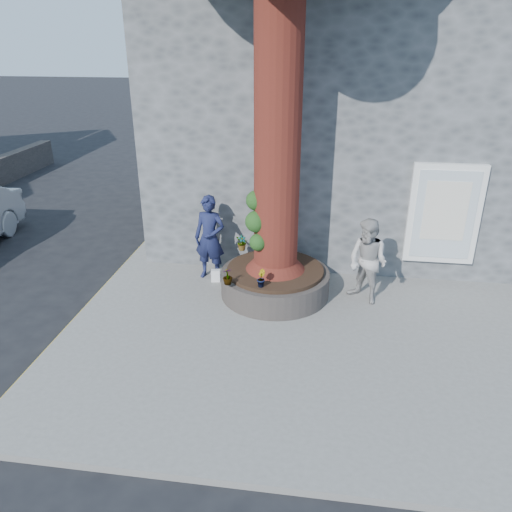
# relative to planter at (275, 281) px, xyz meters

# --- Properties ---
(ground) EXTENTS (120.00, 120.00, 0.00)m
(ground) POSITION_rel_planter_xyz_m (-0.80, -2.00, -0.41)
(ground) COLOR black
(ground) RESTS_ON ground
(pavement) EXTENTS (9.00, 8.00, 0.12)m
(pavement) POSITION_rel_planter_xyz_m (0.70, -1.00, -0.35)
(pavement) COLOR slate
(pavement) RESTS_ON ground
(yellow_line) EXTENTS (0.10, 30.00, 0.01)m
(yellow_line) POSITION_rel_planter_xyz_m (-3.85, -1.00, -0.41)
(yellow_line) COLOR yellow
(yellow_line) RESTS_ON ground
(stone_shop) EXTENTS (10.30, 8.30, 6.30)m
(stone_shop) POSITION_rel_planter_xyz_m (1.70, 5.20, 2.75)
(stone_shop) COLOR #4A4D4F
(stone_shop) RESTS_ON ground
(planter) EXTENTS (2.30, 2.30, 0.60)m
(planter) POSITION_rel_planter_xyz_m (0.00, 0.00, 0.00)
(planter) COLOR black
(planter) RESTS_ON pavement
(man) EXTENTS (0.77, 0.57, 1.93)m
(man) POSITION_rel_planter_xyz_m (-1.54, 0.60, 0.67)
(man) COLOR #171C40
(man) RESTS_ON pavement
(woman) EXTENTS (1.10, 1.07, 1.79)m
(woman) POSITION_rel_planter_xyz_m (1.89, -0.04, 0.60)
(woman) COLOR #A9A5A2
(woman) RESTS_ON pavement
(shopping_bag) EXTENTS (0.21, 0.14, 0.28)m
(shopping_bag) POSITION_rel_planter_xyz_m (-1.38, 0.40, -0.15)
(shopping_bag) COLOR white
(shopping_bag) RESTS_ON pavement
(plant_a) EXTENTS (0.23, 0.22, 0.36)m
(plant_a) POSITION_rel_planter_xyz_m (-0.85, 0.85, 0.49)
(plant_a) COLOR gray
(plant_a) RESTS_ON planter
(plant_b) EXTENTS (0.22, 0.22, 0.35)m
(plant_b) POSITION_rel_planter_xyz_m (-0.19, -0.85, 0.48)
(plant_b) COLOR gray
(plant_b) RESTS_ON planter
(plant_c) EXTENTS (0.26, 0.26, 0.34)m
(plant_c) POSITION_rel_planter_xyz_m (-0.85, -0.85, 0.48)
(plant_c) COLOR gray
(plant_c) RESTS_ON planter
(plant_d) EXTENTS (0.30, 0.33, 0.32)m
(plant_d) POSITION_rel_planter_xyz_m (-0.85, 0.85, 0.47)
(plant_d) COLOR gray
(plant_d) RESTS_ON planter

